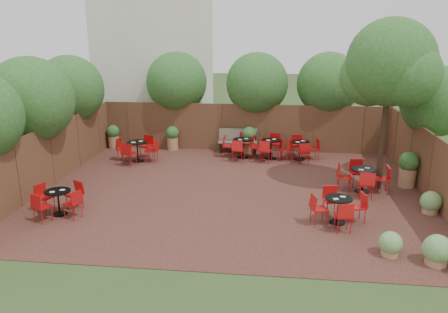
# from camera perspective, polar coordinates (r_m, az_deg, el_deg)

# --- Properties ---
(ground) EXTENTS (80.00, 80.00, 0.00)m
(ground) POSITION_cam_1_polar(r_m,az_deg,el_deg) (14.17, 1.09, -4.49)
(ground) COLOR #354F23
(ground) RESTS_ON ground
(courtyard_paving) EXTENTS (12.00, 10.00, 0.02)m
(courtyard_paving) POSITION_cam_1_polar(r_m,az_deg,el_deg) (14.17, 1.09, -4.45)
(courtyard_paving) COLOR #391D17
(courtyard_paving) RESTS_ON ground
(fence_back) EXTENTS (12.00, 0.08, 2.00)m
(fence_back) POSITION_cam_1_polar(r_m,az_deg,el_deg) (18.68, 2.58, 3.76)
(fence_back) COLOR #4B2D1C
(fence_back) RESTS_ON ground
(fence_left) EXTENTS (0.08, 10.00, 2.00)m
(fence_left) POSITION_cam_1_polar(r_m,az_deg,el_deg) (15.58, -21.43, 0.15)
(fence_left) COLOR #4B2D1C
(fence_left) RESTS_ON ground
(fence_right) EXTENTS (0.08, 10.00, 2.00)m
(fence_right) POSITION_cam_1_polar(r_m,az_deg,el_deg) (14.59, 25.28, -1.32)
(fence_right) COLOR #4B2D1C
(fence_right) RESTS_ON ground
(neighbour_building) EXTENTS (5.00, 4.00, 8.00)m
(neighbour_building) POSITION_cam_1_polar(r_m,az_deg,el_deg) (22.00, -8.84, 13.34)
(neighbour_building) COLOR silver
(neighbour_building) RESTS_ON ground
(overhang_foliage) EXTENTS (15.75, 10.90, 2.76)m
(overhang_foliage) POSITION_cam_1_polar(r_m,az_deg,el_deg) (16.56, -5.16, 8.40)
(overhang_foliage) COLOR #275B1D
(overhang_foliage) RESTS_ON ground
(courtyard_tree) EXTENTS (2.80, 2.70, 5.35)m
(courtyard_tree) POSITION_cam_1_polar(r_m,az_deg,el_deg) (14.40, 20.72, 10.68)
(courtyard_tree) COLOR black
(courtyard_tree) RESTS_ON courtyard_paving
(park_bench_left) EXTENTS (1.61, 0.63, 0.98)m
(park_bench_left) POSITION_cam_1_polar(r_m,az_deg,el_deg) (18.44, 1.88, 2.09)
(park_bench_left) COLOR brown
(park_bench_left) RESTS_ON courtyard_paving
(park_bench_right) EXTENTS (1.65, 0.68, 0.99)m
(park_bench_right) POSITION_cam_1_polar(r_m,az_deg,el_deg) (18.44, 1.79, 2.11)
(park_bench_right) COLOR brown
(park_bench_right) RESTS_ON courtyard_paving
(bistro_tables) EXTENTS (10.24, 7.80, 0.91)m
(bistro_tables) POSITION_cam_1_polar(r_m,az_deg,el_deg) (15.58, 2.86, -0.80)
(bistro_tables) COLOR black
(bistro_tables) RESTS_ON courtyard_paving
(planters) EXTENTS (11.90, 4.28, 1.18)m
(planters) POSITION_cam_1_polar(r_m,az_deg,el_deg) (17.30, 2.50, 1.44)
(planters) COLOR #9B6F4D
(planters) RESTS_ON courtyard_paving
(low_shrubs) EXTENTS (2.28, 3.54, 0.68)m
(low_shrubs) POSITION_cam_1_polar(r_m,az_deg,el_deg) (11.78, 24.49, -8.72)
(low_shrubs) COLOR #9B6F4D
(low_shrubs) RESTS_ON courtyard_paving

